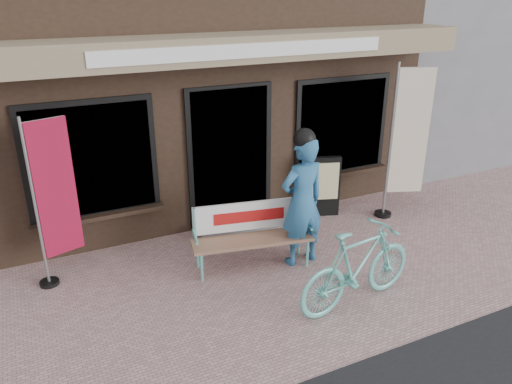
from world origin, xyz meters
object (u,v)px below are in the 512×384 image
bicycle (358,267)px  nobori_red (53,199)px  bench (251,230)px  person (302,199)px  menu_stand (324,186)px  nobori_cream (406,140)px

bicycle → nobori_red: (-3.06, 2.06, 0.62)m
bench → person: (0.63, -0.23, 0.42)m
bench → bicycle: bearing=-51.0°
menu_stand → person: bearing=-114.8°
nobori_red → menu_stand: nobori_red is taller
bench → menu_stand: size_ratio=1.63×
nobori_cream → person: bearing=-143.7°
nobori_red → nobori_cream: size_ratio=0.88×
bicycle → nobori_cream: bearing=-58.1°
bench → nobori_red: nobori_red is taller
bench → nobori_cream: (2.84, 0.37, 0.77)m
bench → person: size_ratio=0.87×
bicycle → nobori_cream: 2.84m
person → nobori_cream: bearing=9.9°
nobori_red → menu_stand: 4.10m
person → bicycle: (0.10, -1.13, -0.42)m
bench → nobori_cream: size_ratio=0.66×
bench → nobori_red: 2.50m
person → nobori_red: (-2.96, 0.92, 0.20)m
person → bicycle: bearing=-90.3°
nobori_red → bench: bearing=-34.6°
bicycle → menu_stand: size_ratio=1.66×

